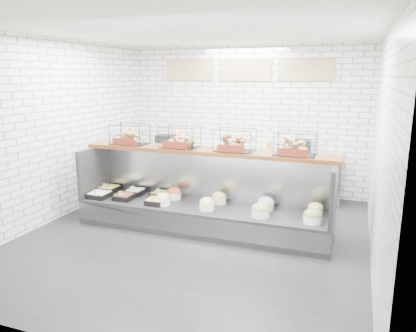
% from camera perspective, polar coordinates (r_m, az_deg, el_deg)
% --- Properties ---
extents(ground, '(5.50, 5.50, 0.00)m').
position_cam_1_polar(ground, '(6.28, -1.87, -9.82)').
color(ground, black).
rests_on(ground, ground).
extents(room_shell, '(5.02, 5.51, 3.01)m').
position_cam_1_polar(room_shell, '(6.37, 0.06, 9.58)').
color(room_shell, silver).
rests_on(room_shell, ground).
extents(display_case, '(4.00, 0.90, 1.20)m').
position_cam_1_polar(display_case, '(6.46, -0.72, -6.04)').
color(display_case, black).
rests_on(display_case, ground).
extents(bagel_shelf, '(4.10, 0.50, 0.40)m').
position_cam_1_polar(bagel_shelf, '(6.37, -0.16, 3.39)').
color(bagel_shelf, '#40200D').
rests_on(bagel_shelf, display_case).
extents(prep_counter, '(4.00, 0.60, 1.20)m').
position_cam_1_polar(prep_counter, '(8.33, 4.35, -0.77)').
color(prep_counter, '#93969B').
rests_on(prep_counter, ground).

